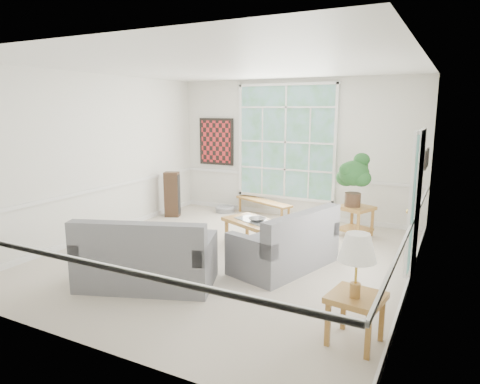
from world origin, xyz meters
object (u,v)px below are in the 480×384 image
Objects in this scene: loveseat_right at (285,238)px; side_table at (355,319)px; end_table at (355,221)px; coffee_table at (254,233)px; loveseat_front at (147,250)px.

loveseat_right is 3.17× the size of side_table.
end_table is (0.59, 2.15, -0.17)m from loveseat_right.
end_table is at bearing 91.35° from loveseat_right.
loveseat_right is at bearing 130.46° from side_table.
coffee_table is (-0.87, 0.79, -0.24)m from loveseat_right.
coffee_table is at bearing 55.76° from loveseat_front.
loveseat_front is at bearing 175.50° from side_table.
loveseat_front reaches higher than coffee_table.
loveseat_right is at bearing 25.18° from loveseat_front.
loveseat_front is 1.54× the size of coffee_table.
loveseat_front is at bearing -117.81° from loveseat_right.
loveseat_right is at bearing -17.33° from coffee_table.
loveseat_right is 2.23m from end_table.
coffee_table is 3.38m from side_table.
end_table is at bearing 40.41° from loveseat_front.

